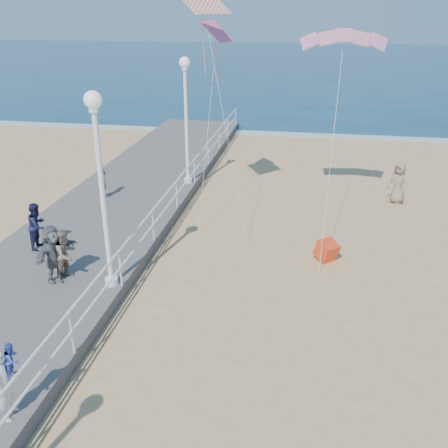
% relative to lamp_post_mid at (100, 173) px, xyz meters
% --- Properties ---
extents(ground, '(160.00, 160.00, 0.00)m').
position_rel_lamp_post_mid_xyz_m(ground, '(5.35, 0.00, -3.66)').
color(ground, tan).
rests_on(ground, ground).
extents(ocean, '(160.00, 90.00, 0.05)m').
position_rel_lamp_post_mid_xyz_m(ocean, '(5.35, 65.00, -3.65)').
color(ocean, '#0C2E4B').
rests_on(ocean, ground).
extents(surf_line, '(160.00, 1.20, 0.04)m').
position_rel_lamp_post_mid_xyz_m(surf_line, '(5.35, 20.50, -3.63)').
color(surf_line, silver).
rests_on(surf_line, ground).
extents(boardwalk, '(5.00, 44.00, 0.40)m').
position_rel_lamp_post_mid_xyz_m(boardwalk, '(-2.15, 0.00, -3.46)').
color(boardwalk, '#67615D').
rests_on(boardwalk, ground).
extents(railing, '(0.05, 42.00, 0.55)m').
position_rel_lamp_post_mid_xyz_m(railing, '(0.30, 0.00, -2.41)').
color(railing, white).
rests_on(railing, boardwalk).
extents(lamp_post_mid, '(0.44, 0.44, 5.32)m').
position_rel_lamp_post_mid_xyz_m(lamp_post_mid, '(0.00, 0.00, 0.00)').
color(lamp_post_mid, white).
rests_on(lamp_post_mid, boardwalk).
extents(lamp_post_far, '(0.44, 0.44, 5.32)m').
position_rel_lamp_post_mid_xyz_m(lamp_post_far, '(0.00, 9.00, 0.00)').
color(lamp_post_far, white).
rests_on(lamp_post_far, boardwalk).
extents(woman_holding_toddler, '(0.44, 0.59, 1.49)m').
position_rel_lamp_post_mid_xyz_m(woman_holding_toddler, '(-0.05, -4.98, -2.51)').
color(woman_holding_toddler, silver).
rests_on(woman_holding_toddler, boardwalk).
extents(toddler_held, '(0.32, 0.39, 0.72)m').
position_rel_lamp_post_mid_xyz_m(toddler_held, '(0.10, -4.83, -2.05)').
color(toddler_held, '#3250BB').
rests_on(toddler_held, boardwalk).
extents(spectator_1, '(0.75, 0.86, 1.50)m').
position_rel_lamp_post_mid_xyz_m(spectator_1, '(-1.35, 0.13, -2.51)').
color(spectator_1, '#7E6857').
rests_on(spectator_1, boardwalk).
extents(spectator_5, '(0.87, 1.60, 1.65)m').
position_rel_lamp_post_mid_xyz_m(spectator_5, '(-1.65, 0.02, -2.44)').
color(spectator_5, '#5D5F63').
rests_on(spectator_5, boardwalk).
extents(spectator_6, '(0.46, 0.62, 1.57)m').
position_rel_lamp_post_mid_xyz_m(spectator_6, '(-2.91, 6.46, -2.47)').
color(spectator_6, '#9C8B6C').
rests_on(spectator_6, boardwalk).
extents(spectator_7, '(0.61, 0.76, 1.52)m').
position_rel_lamp_post_mid_xyz_m(spectator_7, '(-3.15, 1.84, -2.50)').
color(spectator_7, '#191938').
rests_on(spectator_7, boardwalk).
extents(beach_walker_c, '(0.98, 0.98, 1.72)m').
position_rel_lamp_post_mid_xyz_m(beach_walker_c, '(8.92, 9.10, -2.80)').
color(beach_walker_c, gray).
rests_on(beach_walker_c, ground).
extents(box_kite, '(0.88, 0.90, 0.74)m').
position_rel_lamp_post_mid_xyz_m(box_kite, '(5.98, 3.27, -3.36)').
color(box_kite, red).
rests_on(box_kite, ground).
extents(kite_parafoil, '(3.00, 0.94, 0.65)m').
position_rel_lamp_post_mid_xyz_m(kite_parafoil, '(6.10, 7.23, 3.00)').
color(kite_parafoil, '#BF164F').
extents(kite_diamond_pink, '(1.18, 1.34, 0.74)m').
position_rel_lamp_post_mid_xyz_m(kite_diamond_pink, '(1.55, 7.95, 3.06)').
color(kite_diamond_pink, '#F85B93').
extents(kite_diamond_redwhite, '(1.99, 2.00, 0.78)m').
position_rel_lamp_post_mid_xyz_m(kite_diamond_redwhite, '(1.39, 6.24, 4.04)').
color(kite_diamond_redwhite, red).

